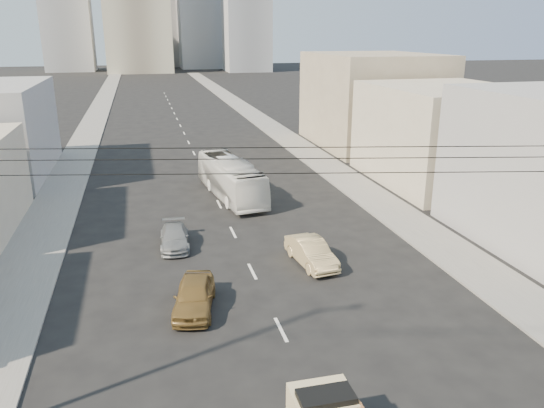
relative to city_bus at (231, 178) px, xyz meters
name	(u,v)px	position (x,y,z in m)	size (l,w,h in m)	color
sidewalk_left	(95,119)	(-12.95, 42.32, -1.42)	(3.50, 180.00, 0.12)	slate
sidewalk_right	(252,114)	(10.55, 42.32, -1.42)	(3.50, 180.00, 0.12)	slate
lane_dashes	(186,138)	(-1.20, 25.32, -1.47)	(0.15, 104.00, 0.01)	silver
city_bus	(231,178)	(0.00, 0.00, 0.00)	(2.48, 10.61, 2.96)	silver
sedan_brown	(194,295)	(-4.61, -17.06, -0.75)	(1.72, 4.28, 1.46)	brown
sedan_tan	(311,252)	(2.14, -13.53, -0.77)	(1.50, 4.29, 1.41)	tan
sedan_grey	(175,237)	(-4.96, -9.19, -0.89)	(1.65, 4.06, 1.18)	slate
overhead_wires	(346,160)	(-1.20, -26.18, 7.49)	(23.01, 5.02, 0.72)	black
bldg_right_mid	(445,135)	(18.30, 0.32, 2.52)	(11.00, 14.00, 8.00)	#B6A993
bldg_right_far	(372,100)	(18.80, 16.32, 3.52)	(12.00, 16.00, 10.00)	gray
midrise_ne	(201,9)	(16.80, 157.32, 18.52)	(16.00, 16.00, 40.00)	gray
midrise_nw	(67,17)	(-27.20, 152.32, 15.52)	(15.00, 15.00, 34.00)	gray
midrise_back	(164,4)	(4.80, 172.32, 20.52)	(18.00, 18.00, 44.00)	#939496
midrise_east	(246,26)	(28.80, 137.32, 12.52)	(14.00, 14.00, 28.00)	gray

